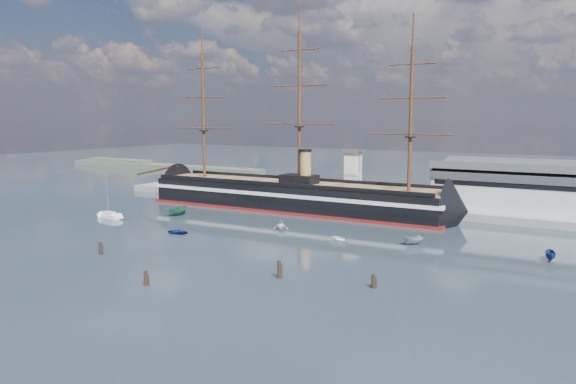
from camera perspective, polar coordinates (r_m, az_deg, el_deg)
The scene contains 17 objects.
ground at distance 139.18m, azimuth -0.09°, elevation -3.35°, with size 600.00×600.00×0.00m, color #1F2A31.
quay at distance 166.91m, azimuth 9.17°, elevation -1.59°, with size 180.00×18.00×2.00m, color slate.
warehouse at distance 159.25m, azimuth 26.09°, elevation 0.18°, with size 63.00×21.00×11.60m.
quay_tower at distance 165.53m, azimuth 6.61°, elevation 1.79°, with size 5.00×5.00×15.00m.
shoreline at distance 298.92m, azimuth -14.02°, elevation 2.65°, with size 120.00×10.00×4.00m.
warship at distance 161.28m, azimuth -0.02°, elevation -0.36°, with size 112.89×16.38×53.94m.
sailboat at distance 155.22m, azimuth -17.65°, elevation -2.26°, with size 7.95×3.72×12.25m.
motorboat_a at distance 154.67m, azimuth -11.19°, elevation -2.37°, with size 7.74×2.84×3.09m, color #226444.
motorboat_b at distance 130.88m, azimuth -11.05°, elevation -4.20°, with size 3.04×1.22×1.42m, color navy.
motorboat_c at distance 120.77m, azimuth 12.66°, elevation -5.25°, with size 5.92×2.17×2.37m, color gray.
motorboat_d at distance 133.04m, azimuth -0.72°, elevation -3.86°, with size 6.81×2.95×2.50m, color silver.
motorboat_e at distance 121.27m, azimuth 5.24°, elevation -5.04°, with size 3.13×1.25×1.46m, color white.
motorboat_f at distance 116.10m, azimuth 25.09°, elevation -6.33°, with size 5.52×2.02×2.21m, color navy.
piling_near_left at distance 115.70m, azimuth -18.50°, elevation -6.04°, with size 0.64×0.64×3.19m, color black.
piling_near_mid at distance 93.23m, azimuth -14.24°, elevation -9.18°, with size 0.64×0.64×3.05m, color black.
piling_near_right at distance 94.29m, azimuth -0.91°, elevation -8.74°, with size 0.64×0.64×3.67m, color black.
piling_far_right at distance 90.10m, azimuth 8.66°, elevation -9.62°, with size 0.64×0.64×2.88m, color black.
Camera 1 is at (69.22, -77.75, 26.73)m, focal length 35.00 mm.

